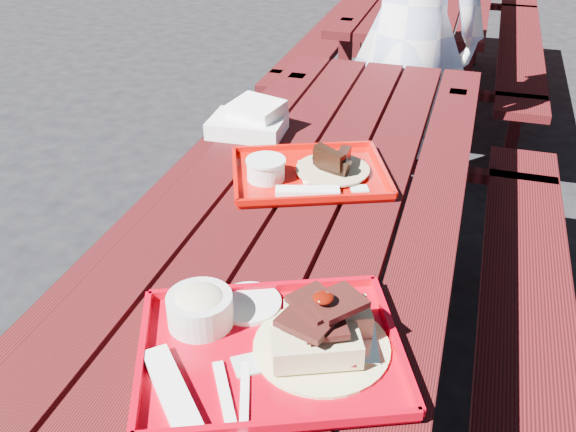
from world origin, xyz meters
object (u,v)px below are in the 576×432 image
object	(u,v)px
picnic_table_near	(305,272)
picnic_table_far	(426,16)
near_tray	(269,334)
far_tray	(307,171)
person	(410,32)

from	to	relation	value
picnic_table_near	picnic_table_far	world-z (taller)	same
near_tray	far_tray	distance (m)	0.66
picnic_table_far	far_tray	xyz separation A→B (m)	(-0.04, -2.64, 0.21)
near_tray	picnic_table_near	bearing A→B (deg)	97.87
far_tray	picnic_table_near	bearing A→B (deg)	-75.69
picnic_table_near	far_tray	world-z (taller)	far_tray
person	near_tray	bearing A→B (deg)	93.81
picnic_table_near	far_tray	distance (m)	0.27
picnic_table_far	near_tray	xyz separation A→B (m)	(0.07, -3.29, 0.22)
picnic_table_far	person	size ratio (longest dim) A/B	1.44
picnic_table_near	person	distance (m)	1.40
picnic_table_near	person	bearing A→B (deg)	87.34
picnic_table_far	far_tray	distance (m)	2.65
picnic_table_near	picnic_table_far	size ratio (longest dim) A/B	1.00
picnic_table_near	far_tray	size ratio (longest dim) A/B	4.85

